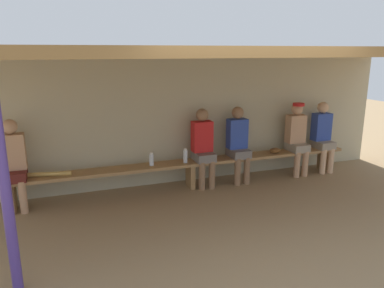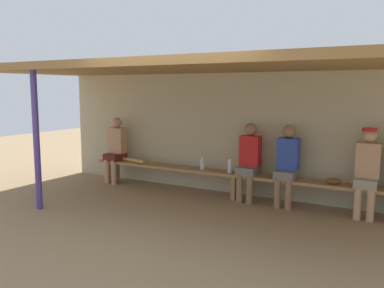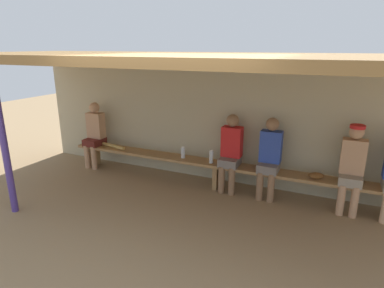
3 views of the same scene
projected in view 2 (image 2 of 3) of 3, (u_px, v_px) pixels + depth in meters
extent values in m
plane|color=#937754|center=(192.00, 224.00, 5.84)|extent=(24.00, 24.00, 0.00)
cube|color=#B7AD8C|center=(247.00, 134.00, 7.41)|extent=(8.00, 0.20, 2.20)
cube|color=olive|center=(215.00, 65.00, 6.14)|extent=(8.00, 2.80, 0.12)
cylinder|color=#4C388C|center=(36.00, 141.00, 6.45)|extent=(0.10, 0.10, 2.20)
cube|color=#9E7547|center=(236.00, 174.00, 7.11)|extent=(6.00, 0.36, 0.05)
cube|color=#9E7547|center=(114.00, 172.00, 8.49)|extent=(0.08, 0.29, 0.41)
cube|color=#9E7547|center=(236.00, 187.00, 7.15)|extent=(0.08, 0.29, 0.41)
cube|color=slate|center=(248.00, 171.00, 6.97)|extent=(0.32, 0.40, 0.14)
cylinder|color=#8C6647|center=(239.00, 188.00, 6.92)|extent=(0.11, 0.11, 0.48)
cylinder|color=#8C6647|center=(249.00, 190.00, 6.83)|extent=(0.11, 0.11, 0.48)
cube|color=red|center=(250.00, 151.00, 7.00)|extent=(0.34, 0.20, 0.52)
sphere|color=#8C6647|center=(251.00, 129.00, 6.95)|extent=(0.21, 0.21, 0.21)
cube|color=slate|center=(286.00, 175.00, 6.65)|extent=(0.32, 0.40, 0.14)
cylinder|color=#8C6647|center=(277.00, 193.00, 6.59)|extent=(0.11, 0.11, 0.48)
cylinder|color=#8C6647|center=(288.00, 195.00, 6.51)|extent=(0.11, 0.11, 0.48)
cube|color=#2D47A5|center=(288.00, 154.00, 6.67)|extent=(0.34, 0.20, 0.52)
sphere|color=#8C6647|center=(289.00, 131.00, 6.62)|extent=(0.21, 0.21, 0.21)
cube|color=#591E19|center=(115.00, 157.00, 8.40)|extent=(0.32, 0.40, 0.14)
cylinder|color=tan|center=(107.00, 171.00, 8.34)|extent=(0.11, 0.11, 0.48)
cylinder|color=tan|center=(114.00, 172.00, 8.26)|extent=(0.11, 0.11, 0.48)
cube|color=tan|center=(117.00, 140.00, 8.42)|extent=(0.34, 0.20, 0.52)
sphere|color=tan|center=(117.00, 122.00, 8.37)|extent=(0.21, 0.21, 0.21)
cube|color=gray|center=(366.00, 183.00, 6.06)|extent=(0.32, 0.40, 0.14)
cylinder|color=tan|center=(357.00, 204.00, 6.00)|extent=(0.11, 0.11, 0.48)
cylinder|color=tan|center=(371.00, 205.00, 5.91)|extent=(0.11, 0.11, 0.48)
cube|color=tan|center=(368.00, 160.00, 6.08)|extent=(0.34, 0.20, 0.52)
sphere|color=tan|center=(370.00, 135.00, 6.03)|extent=(0.21, 0.21, 0.21)
cylinder|color=red|center=(370.00, 130.00, 5.99)|extent=(0.21, 0.21, 0.05)
cylinder|color=silver|center=(230.00, 167.00, 7.11)|extent=(0.07, 0.07, 0.22)
cylinder|color=white|center=(230.00, 160.00, 7.10)|extent=(0.05, 0.05, 0.02)
cylinder|color=silver|center=(202.00, 164.00, 7.43)|extent=(0.07, 0.07, 0.19)
cylinder|color=white|center=(202.00, 158.00, 7.41)|extent=(0.05, 0.05, 0.02)
ellipsoid|color=brown|center=(333.00, 181.00, 6.29)|extent=(0.29, 0.25, 0.09)
cylinder|color=tan|center=(131.00, 160.00, 8.23)|extent=(0.79, 0.22, 0.07)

